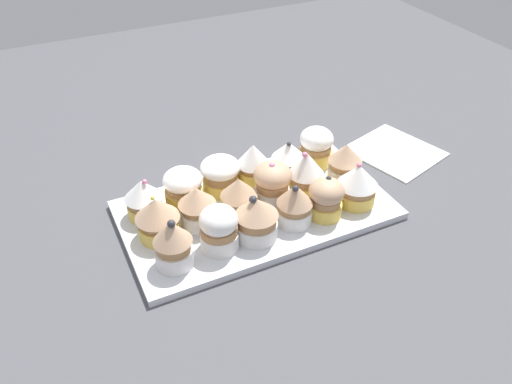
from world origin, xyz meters
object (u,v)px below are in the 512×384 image
object	(u,v)px
cupcake_0	(316,146)
cupcake_8	(271,182)
cupcake_10	(197,206)
cupcake_9	(239,196)
cupcake_13	(326,198)
baking_tray	(256,210)
cupcake_7	(306,173)
cupcake_17	(173,243)
cupcake_16	(219,228)
cupcake_5	(143,198)
napkin	(395,151)
cupcake_3	(220,174)
cupcake_4	(183,187)
cupcake_15	(257,218)
cupcake_11	(157,216)
cupcake_14	(295,204)
cupcake_1	(288,158)
cupcake_12	(357,184)
cupcake_6	(346,164)
cupcake_2	(253,163)

from	to	relation	value
cupcake_0	cupcake_8	distance (cm)	13.82
cupcake_8	cupcake_10	bearing A→B (deg)	1.74
cupcake_9	cupcake_13	distance (cm)	13.31
baking_tray	cupcake_10	world-z (taller)	cupcake_10
cupcake_7	cupcake_17	xyz separation A→B (cm)	(24.62, 6.58, -0.02)
cupcake_0	cupcake_16	bearing A→B (deg)	28.68
cupcake_5	napkin	world-z (taller)	cupcake_5
cupcake_3	cupcake_4	distance (cm)	6.75
cupcake_15	cupcake_17	xyz separation A→B (cm)	(12.73, 0.21, 0.32)
cupcake_11	cupcake_15	world-z (taller)	cupcake_15
cupcake_13	cupcake_5	bearing A→B (deg)	-25.45
cupcake_3	cupcake_5	xyz separation A→B (cm)	(13.12, 0.96, 0.18)
cupcake_0	cupcake_8	bearing A→B (deg)	28.58
baking_tray	cupcake_7	xyz separation A→B (cm)	(-8.96, -0.04, 4.50)
cupcake_14	cupcake_13	bearing A→B (deg)	173.55
cupcake_13	cupcake_16	xyz separation A→B (cm)	(17.51, -0.34, 0.20)
cupcake_8	cupcake_17	size ratio (longest dim) A/B	0.95
cupcake_8	cupcake_14	xyz separation A→B (cm)	(-0.81, 6.10, -0.29)
cupcake_3	cupcake_10	xyz separation A→B (cm)	(6.45, 6.64, 0.33)
baking_tray	cupcake_1	size ratio (longest dim) A/B	6.16
cupcake_12	cupcake_15	bearing A→B (deg)	2.00
cupcake_12	cupcake_15	size ratio (longest dim) A/B	0.99
cupcake_1	cupcake_12	distance (cm)	12.95
cupcake_6	cupcake_9	distance (cm)	19.52
cupcake_4	cupcake_16	distance (cm)	11.74
cupcake_0	cupcake_4	world-z (taller)	cupcake_0
cupcake_8	napkin	bearing A→B (deg)	-171.02
cupcake_3	cupcake_16	world-z (taller)	cupcake_16
cupcake_3	cupcake_14	distance (cm)	14.18
cupcake_6	cupcake_1	bearing A→B (deg)	-38.68
baking_tray	cupcake_11	world-z (taller)	cupcake_11
cupcake_4	cupcake_10	distance (cm)	5.71
baking_tray	cupcake_15	distance (cm)	8.12
cupcake_5	cupcake_6	xyz separation A→B (cm)	(-32.76, 6.07, 0.28)
cupcake_13	napkin	distance (cm)	25.46
baking_tray	cupcake_8	world-z (taller)	cupcake_8
cupcake_8	cupcake_2	bearing A→B (deg)	-86.60
cupcake_1	cupcake_16	world-z (taller)	cupcake_16
cupcake_3	cupcake_12	bearing A→B (deg)	146.02
cupcake_5	cupcake_8	distance (cm)	19.96
cupcake_2	cupcake_16	world-z (taller)	cupcake_2
cupcake_10	cupcake_16	distance (cm)	6.05
cupcake_7	napkin	size ratio (longest dim) A/B	0.54
cupcake_7	cupcake_12	world-z (taller)	cupcake_7
cupcake_14	cupcake_3	bearing A→B (deg)	-60.73
cupcake_11	cupcake_0	bearing A→B (deg)	-167.76
baking_tray	cupcake_16	xyz separation A→B (cm)	(8.70, 6.01, 4.15)
cupcake_7	cupcake_15	bearing A→B (deg)	28.15
cupcake_4	cupcake_10	xyz separation A→B (cm)	(-0.24, 5.70, 0.27)
cupcake_1	cupcake_16	bearing A→B (deg)	33.77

